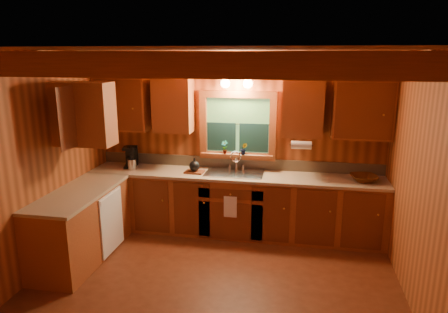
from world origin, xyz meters
TOP-DOWN VIEW (x-y plane):
  - room at (0.00, 0.00)m, footprint 4.20×4.20m
  - ceiling_beams at (0.00, 0.00)m, footprint 4.20×2.54m
  - base_cabinets at (-0.49, 1.28)m, footprint 4.20×2.22m
  - countertop at (-0.48, 1.29)m, footprint 4.20×2.24m
  - backsplash at (0.00, 1.89)m, footprint 4.20×0.02m
  - dishwasher_panel at (-1.47, 0.68)m, footprint 0.02×0.60m
  - upper_cabinets at (-0.56, 1.42)m, footprint 4.19×1.77m
  - window at (0.00, 1.87)m, footprint 1.12×0.08m
  - window_sill at (0.00, 1.82)m, footprint 1.06×0.14m
  - wall_sconce at (0.00, 1.75)m, footprint 0.45×0.21m
  - paper_towel_roll at (0.92, 1.53)m, footprint 0.27×0.11m
  - dish_towel at (0.00, 1.26)m, footprint 0.18×0.01m
  - sink at (0.00, 1.60)m, footprint 0.82×0.48m
  - coffee_maker at (-1.59, 1.67)m, footprint 0.18×0.23m
  - utensil_crock at (-1.52, 1.53)m, footprint 0.12×0.12m
  - cutting_board at (-0.57, 1.54)m, footprint 0.28×0.21m
  - teakettle at (-0.57, 1.54)m, footprint 0.15×0.15m
  - wicker_basket at (1.76, 1.56)m, footprint 0.42×0.42m
  - potted_plant_left at (-0.18, 1.79)m, footprint 0.12×0.10m
  - potted_plant_right at (0.11, 1.78)m, footprint 0.10×0.09m

SIDE VIEW (x-z plane):
  - base_cabinets at x=-0.49m, z-range 0.00..0.86m
  - dishwasher_panel at x=-1.47m, z-range 0.03..0.83m
  - dish_towel at x=0.00m, z-range 0.37..0.67m
  - sink at x=0.00m, z-range 0.64..1.07m
  - countertop at x=-0.48m, z-range 0.86..0.90m
  - cutting_board at x=-0.57m, z-range 0.90..0.92m
  - wicker_basket at x=1.76m, z-range 0.90..0.99m
  - backsplash at x=0.00m, z-range 0.90..1.06m
  - utensil_crock at x=-1.52m, z-range 0.81..1.16m
  - teakettle at x=-0.57m, z-range 0.90..1.10m
  - coffee_maker at x=-1.59m, z-range 0.90..1.21m
  - window_sill at x=0.00m, z-range 1.10..1.14m
  - potted_plant_right at x=0.11m, z-range 1.14..1.31m
  - potted_plant_left at x=-0.18m, z-range 1.14..1.33m
  - room at x=0.00m, z-range -0.80..3.40m
  - paper_towel_roll at x=0.92m, z-range 1.31..1.42m
  - window at x=0.00m, z-range 1.03..2.03m
  - upper_cabinets at x=-0.56m, z-range 1.45..2.23m
  - wall_sconce at x=0.00m, z-range 2.08..2.25m
  - ceiling_beams at x=0.00m, z-range 2.40..2.58m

